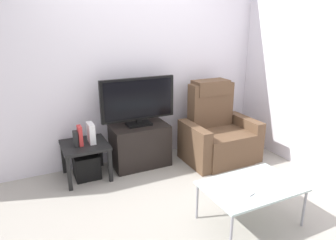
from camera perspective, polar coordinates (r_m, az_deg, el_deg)
The scene contains 13 objects.
ground_plane at distance 3.56m, azimuth 0.79°, elevation -13.49°, with size 6.40×6.40×0.00m, color #9E998E.
wall_back at distance 4.11m, azimuth -6.30°, elevation 10.09°, with size 6.40×0.06×2.60m, color silver.
wall_side at distance 4.26m, azimuth 24.40°, elevation 8.89°, with size 0.06×4.48×2.60m, color silver.
tv_stand at distance 4.10m, azimuth -5.26°, elevation -4.70°, with size 0.74×0.45×0.56m.
television at distance 3.92m, azimuth -5.61°, elevation 3.65°, with size 0.98×0.20×0.63m.
recliner_armchair at distance 4.31m, azimuth 9.25°, elevation -2.39°, with size 0.98×0.78×1.08m.
side_table at distance 3.86m, azimuth -15.29°, elevation -5.27°, with size 0.54×0.54×0.45m.
subwoofer_box at distance 3.95m, azimuth -15.02°, elevation -8.29°, with size 0.30×0.30×0.30m, color black.
book_leftmost at distance 3.77m, azimuth -16.92°, elevation -3.37°, with size 0.05×0.10×0.18m, color #262626.
book_middle at distance 3.76m, azimuth -16.16°, elevation -2.83°, with size 0.05×0.12×0.24m, color red.
game_console at distance 3.81m, azimuth -14.23°, elevation -2.37°, with size 0.07×0.20×0.24m, color white.
coffee_table at distance 3.02m, azimuth 15.32°, elevation -12.12°, with size 0.90×0.60×0.40m.
cell_phone at distance 2.88m, azimuth 14.24°, elevation -12.87°, with size 0.07×0.15×0.01m, color #B7B7BC.
Camera 1 is at (-1.36, -2.71, 1.86)m, focal length 32.53 mm.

